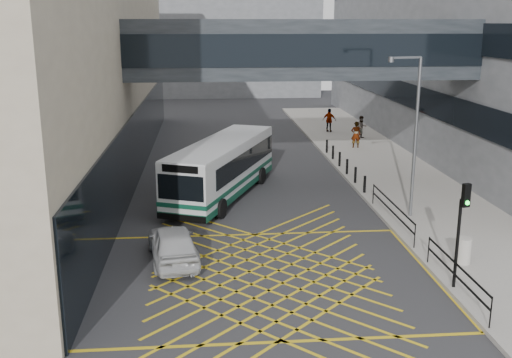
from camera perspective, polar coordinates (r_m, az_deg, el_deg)
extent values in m
plane|color=#333335|center=(21.71, 0.91, -9.35)|extent=(120.00, 120.00, 0.00)
cube|color=black|center=(36.59, -10.98, 3.64)|extent=(0.10, 41.50, 4.00)
cube|color=black|center=(46.16, 12.93, 8.30)|extent=(0.10, 43.50, 1.60)
cube|color=black|center=(45.92, 13.22, 13.27)|extent=(0.10, 43.50, 1.60)
cube|color=slate|center=(79.73, -5.02, 14.75)|extent=(28.00, 16.00, 18.00)
cube|color=#2A2F35|center=(32.15, 4.22, 12.26)|extent=(20.00, 4.00, 3.00)
cube|color=black|center=(30.16, 4.83, 12.09)|extent=(19.50, 0.06, 1.60)
cube|color=black|center=(34.15, 3.68, 12.41)|extent=(19.50, 0.06, 1.60)
cube|color=#A09B92|center=(37.47, 12.38, 0.82)|extent=(6.00, 54.00, 0.16)
cube|color=gold|center=(21.71, 0.91, -9.34)|extent=(12.00, 9.00, 0.01)
cube|color=silver|center=(31.04, -3.23, 1.18)|extent=(6.12, 10.51, 2.55)
cube|color=#0D422E|center=(31.31, -3.20, -0.80)|extent=(6.17, 10.56, 0.32)
cube|color=#0D422E|center=(31.18, -3.21, 0.09)|extent=(6.19, 10.57, 0.21)
cube|color=black|center=(31.48, -2.87, 2.00)|extent=(5.67, 9.31, 0.99)
cube|color=black|center=(26.35, -7.18, -0.84)|extent=(2.04, 0.89, 1.13)
cube|color=black|center=(26.12, -7.25, 0.95)|extent=(1.60, 0.70, 0.33)
cube|color=silver|center=(30.76, -3.26, 3.51)|extent=(6.07, 10.42, 0.09)
cube|color=black|center=(26.73, -7.10, -3.68)|extent=(2.22, 0.98, 0.28)
cube|color=black|center=(36.07, -0.31, 1.27)|extent=(2.22, 0.98, 0.28)
cylinder|color=black|center=(28.76, -7.80, -2.37)|extent=(0.60, 0.97, 0.94)
cylinder|color=black|center=(27.86, -3.35, -2.82)|extent=(0.60, 0.97, 0.94)
cylinder|color=black|center=(34.46, -3.29, 0.61)|extent=(0.60, 0.97, 0.94)
cylinder|color=black|center=(33.72, 0.50, 0.32)|extent=(0.60, 0.97, 0.94)
imported|color=#BCBCBE|center=(23.03, -7.90, -6.09)|extent=(2.59, 4.82, 1.46)
imported|color=black|center=(35.23, -0.64, 1.25)|extent=(3.11, 4.49, 1.31)
imported|color=#9EA0A7|center=(43.47, -0.81, 3.82)|extent=(2.95, 4.50, 1.29)
cylinder|color=black|center=(21.11, 18.63, -5.86)|extent=(0.14, 0.14, 3.10)
cube|color=black|center=(20.45, 19.38, -1.48)|extent=(0.29, 0.23, 0.78)
sphere|color=#19E533|center=(20.44, 19.49, -2.16)|extent=(0.18, 0.18, 0.15)
cylinder|color=slate|center=(27.85, 14.93, 3.70)|extent=(0.17, 0.17, 7.22)
cube|color=slate|center=(27.05, 14.11, 11.16)|extent=(1.43, 0.38, 0.09)
cylinder|color=slate|center=(26.69, 12.74, 11.04)|extent=(0.30, 0.30, 0.23)
cylinder|color=#ADA89E|center=(23.64, 19.14, -6.45)|extent=(0.56, 0.56, 0.97)
cube|color=black|center=(21.00, 18.60, -7.73)|extent=(0.05, 5.00, 0.05)
cube|color=black|center=(21.15, 18.51, -8.74)|extent=(0.05, 5.00, 0.05)
cube|color=black|center=(27.17, 12.86, -2.23)|extent=(0.05, 6.00, 0.05)
cube|color=black|center=(27.28, 12.81, -3.03)|extent=(0.05, 6.00, 0.05)
cylinder|color=black|center=(19.12, 21.46, -11.75)|extent=(0.04, 0.04, 1.00)
cylinder|color=black|center=(23.30, 16.11, -6.48)|extent=(0.04, 0.04, 1.00)
cylinder|color=black|center=(24.61, 14.89, -5.24)|extent=(0.04, 0.04, 1.00)
cylinder|color=black|center=(30.04, 11.11, -1.40)|extent=(0.04, 0.04, 1.00)
cylinder|color=black|center=(31.94, 10.31, -0.49)|extent=(0.14, 0.14, 0.90)
cylinder|color=black|center=(33.81, 9.45, 0.39)|extent=(0.14, 0.14, 0.90)
cylinder|color=black|center=(35.69, 8.67, 1.18)|extent=(0.14, 0.14, 0.90)
cylinder|color=black|center=(37.59, 7.97, 1.90)|extent=(0.14, 0.14, 0.90)
cylinder|color=black|center=(39.49, 7.34, 2.54)|extent=(0.14, 0.14, 0.90)
cylinder|color=black|center=(41.41, 6.76, 3.12)|extent=(0.14, 0.14, 0.90)
imported|color=gray|center=(43.32, 9.49, 4.19)|extent=(0.79, 0.59, 1.87)
imported|color=gray|center=(47.01, 10.03, 4.88)|extent=(0.93, 0.68, 1.71)
imported|color=gray|center=(49.37, 7.00, 5.57)|extent=(1.24, 1.00, 1.89)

